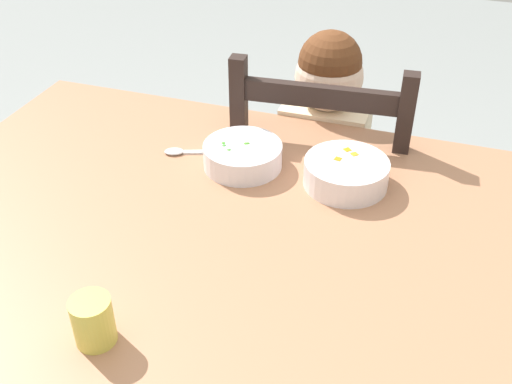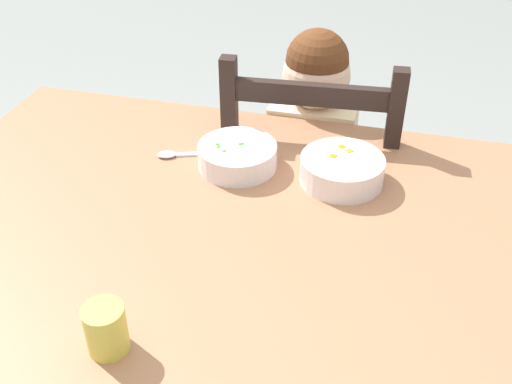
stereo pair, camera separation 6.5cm
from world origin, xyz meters
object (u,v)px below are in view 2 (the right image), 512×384
Objects in this scene: child_figure at (310,151)px; spoon at (176,154)px; bowl_of_peas at (237,155)px; dining_table at (232,269)px; drinking_cup at (106,329)px; dining_chair at (309,204)px; bowl_of_carrots at (342,169)px.

child_figure is 6.93× the size of spoon.
bowl_of_peas is at bearing -111.16° from child_figure.
drinking_cup is at bearing -107.23° from dining_table.
dining_chair is 6.81× the size of spoon.
dining_table is at bearing -77.26° from bowl_of_peas.
spoon is at bearing 177.47° from bowl_of_peas.
child_figure is 11.62× the size of drinking_cup.
bowl_of_carrots is 0.60m from drinking_cup.
dining_chair is 0.18m from child_figure.
dining_table is at bearing -129.21° from bowl_of_carrots.
child_figure is (0.06, 0.51, -0.02)m from dining_table.
drinking_cup reaches higher than bowl_of_peas.
child_figure is 0.86m from drinking_cup.
dining_chair is at bearing 110.13° from bowl_of_carrots.
child_figure is 5.37× the size of bowl_of_carrots.
child_figure is 0.35m from bowl_of_peas.
bowl_of_carrots is at bearing 50.79° from dining_table.
dining_table is 0.56m from dining_chair.
dining_chair is 0.49m from spoon.
child_figure is at bearing 111.15° from bowl_of_carrots.
child_figure reaches higher than dining_table.
spoon is (-0.19, 0.22, 0.10)m from dining_table.
spoon is 1.68× the size of drinking_cup.
bowl_of_carrots is at bearing -68.85° from child_figure.
spoon is (-0.26, -0.29, 0.30)m from dining_chair.
drinking_cup is (-0.10, -0.32, 0.14)m from dining_table.
bowl_of_peas is 0.54m from drinking_cup.
spoon is at bearing 130.93° from dining_table.
bowl_of_peas is (-0.11, -0.29, 0.15)m from child_figure.
bowl_of_peas is 0.23m from bowl_of_carrots.
dining_table is 1.44× the size of child_figure.
bowl_of_peas is 0.15m from spoon.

